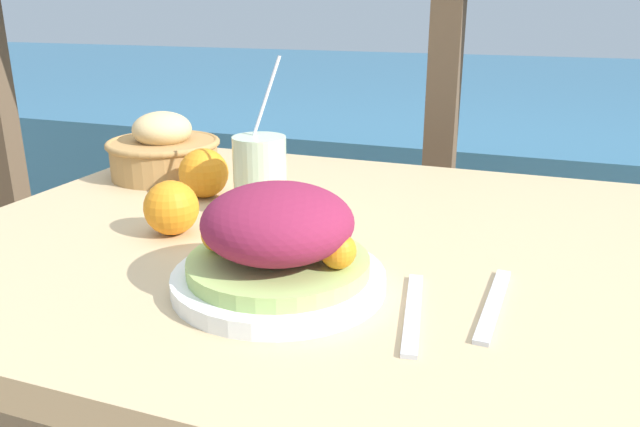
# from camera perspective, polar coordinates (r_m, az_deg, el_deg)

# --- Properties ---
(patio_table) EXTENTS (1.14, 0.87, 0.70)m
(patio_table) POSITION_cam_1_polar(r_m,az_deg,el_deg) (0.91, 3.07, -7.39)
(patio_table) COLOR tan
(patio_table) RESTS_ON ground_plane
(railing_fence) EXTENTS (2.80, 0.08, 1.15)m
(railing_fence) POSITION_cam_1_polar(r_m,az_deg,el_deg) (1.50, 11.32, 12.22)
(railing_fence) COLOR brown
(railing_fence) RESTS_ON ground_plane
(sea_backdrop) EXTENTS (12.00, 4.00, 0.56)m
(sea_backdrop) POSITION_cam_1_polar(r_m,az_deg,el_deg) (4.04, 16.72, 7.52)
(sea_backdrop) COLOR teal
(sea_backdrop) RESTS_ON ground_plane
(salad_plate) EXTENTS (0.24, 0.24, 0.12)m
(salad_plate) POSITION_cam_1_polar(r_m,az_deg,el_deg) (0.70, -3.85, -2.93)
(salad_plate) COLOR white
(salad_plate) RESTS_ON patio_table
(drink_glass) EXTENTS (0.08, 0.08, 0.24)m
(drink_glass) POSITION_cam_1_polar(r_m,az_deg,el_deg) (0.96, -5.51, 3.52)
(drink_glass) COLOR beige
(drink_glass) RESTS_ON patio_table
(bread_basket) EXTENTS (0.21, 0.21, 0.12)m
(bread_basket) POSITION_cam_1_polar(r_m,az_deg,el_deg) (1.20, -14.09, 5.58)
(bread_basket) COLOR #AD7F47
(bread_basket) RESTS_ON patio_table
(fork) EXTENTS (0.05, 0.18, 0.00)m
(fork) POSITION_cam_1_polar(r_m,az_deg,el_deg) (0.67, 8.50, -8.88)
(fork) COLOR silver
(fork) RESTS_ON patio_table
(knife) EXTENTS (0.02, 0.18, 0.00)m
(knife) POSITION_cam_1_polar(r_m,az_deg,el_deg) (0.71, 15.59, -7.96)
(knife) COLOR silver
(knife) RESTS_ON patio_table
(orange_near_basket) EXTENTS (0.08, 0.08, 0.08)m
(orange_near_basket) POSITION_cam_1_polar(r_m,az_deg,el_deg) (1.06, -10.59, 3.65)
(orange_near_basket) COLOR orange
(orange_near_basket) RESTS_ON patio_table
(orange_near_glass) EXTENTS (0.08, 0.08, 0.08)m
(orange_near_glass) POSITION_cam_1_polar(r_m,az_deg,el_deg) (0.90, -13.43, 0.51)
(orange_near_glass) COLOR orange
(orange_near_glass) RESTS_ON patio_table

